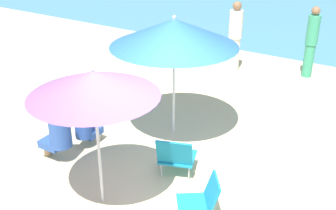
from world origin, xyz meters
The scene contains 9 objects.
ground_plane centered at (0.00, 0.00, 0.00)m, with size 40.00×40.00×0.00m, color beige.
umbrella_blue centered at (-1.15, 1.51, 1.83)m, with size 2.12×2.12×2.11m.
umbrella_purple centered at (-0.95, -0.65, 1.73)m, with size 1.63×1.63×1.95m.
beach_chair_a centered at (-0.41, 0.39, 0.36)m, with size 0.69×0.73×0.70m.
beach_chair_b centered at (0.37, -0.24, 0.31)m, with size 0.67×0.66×0.60m.
person_a centered at (-2.14, 0.33, 0.44)m, with size 0.31×0.54×0.90m.
person_b centered at (0.07, 5.56, 0.85)m, with size 0.27×0.27×1.66m.
person_c centered at (-1.59, 5.01, 0.85)m, with size 0.32×0.32×1.69m.
person_d centered at (-2.19, -0.22, 0.48)m, with size 0.57×0.35×0.94m.
Camera 1 is at (2.29, -4.05, 3.63)m, focal length 44.52 mm.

